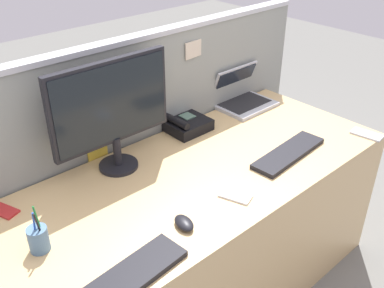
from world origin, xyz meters
TOP-DOWN VIEW (x-y plane):
  - desk at (0.00, 0.00)m, footprint 1.89×0.80m
  - cubicle_divider at (-0.00, 0.44)m, footprint 2.20×0.08m
  - desktop_monitor at (-0.25, 0.28)m, footprint 0.57×0.18m
  - laptop at (0.66, 0.36)m, footprint 0.32×0.28m
  - desk_phone at (0.21, 0.33)m, footprint 0.21×0.20m
  - keyboard_main at (-0.57, -0.30)m, footprint 0.38×0.16m
  - keyboard_spare at (0.41, -0.18)m, footprint 0.45×0.16m
  - computer_mouse_right_hand at (-0.29, -0.23)m, footprint 0.08×0.11m
  - pen_cup at (-0.75, 0.02)m, footprint 0.07×0.07m
  - cell_phone_silver_slab at (0.86, -0.33)m, footprint 0.10×0.16m
  - cell_phone_white_slab at (-0.02, -0.24)m, footprint 0.11×0.14m
  - cell_phone_red_case at (-0.76, 0.32)m, footprint 0.11×0.15m

SIDE VIEW (x-z plane):
  - desk at x=0.00m, z-range 0.00..0.76m
  - cubicle_divider at x=0.00m, z-range 0.00..1.28m
  - cell_phone_silver_slab at x=0.86m, z-range 0.76..0.77m
  - cell_phone_white_slab at x=-0.02m, z-range 0.76..0.77m
  - cell_phone_red_case at x=-0.76m, z-range 0.76..0.77m
  - keyboard_main at x=-0.57m, z-range 0.76..0.78m
  - keyboard_spare at x=0.41m, z-range 0.76..0.78m
  - computer_mouse_right_hand at x=-0.29m, z-range 0.76..0.79m
  - desk_phone at x=0.21m, z-range 0.74..0.84m
  - pen_cup at x=-0.75m, z-range 0.72..0.89m
  - laptop at x=0.66m, z-range 0.70..0.92m
  - desktop_monitor at x=-0.25m, z-range 0.80..1.30m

